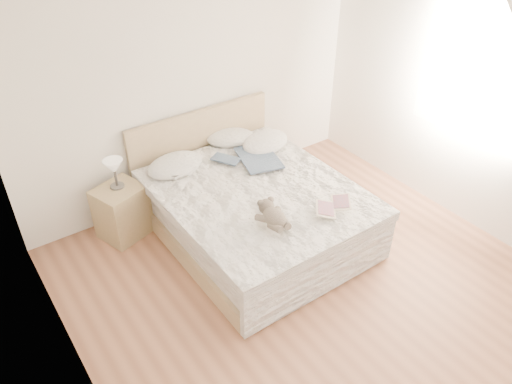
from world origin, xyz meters
TOP-DOWN VIEW (x-y plane):
  - floor at (0.00, 0.00)m, footprint 4.00×4.50m
  - wall_back at (0.00, 2.25)m, footprint 4.00×0.02m
  - wall_left at (-2.00, 0.00)m, footprint 0.02×4.50m
  - wall_right at (2.00, 0.00)m, footprint 0.02×4.50m
  - window at (1.99, 0.30)m, footprint 0.02×1.30m
  - bed at (0.00, 1.19)m, footprint 1.72×2.14m
  - nightstand at (-1.08, 1.95)m, footprint 0.55×0.52m
  - table_lamp at (-1.07, 1.98)m, footprint 0.25×0.25m
  - pillow_left at (-0.47, 1.90)m, footprint 0.64×0.48m
  - pillow_middle at (0.31, 2.06)m, footprint 0.65×0.56m
  - pillow_right at (0.56, 1.75)m, footprint 0.67×0.54m
  - blouse at (0.32, 1.53)m, footprint 0.73×0.76m
  - photo_book at (-0.50, 1.77)m, footprint 0.38×0.33m
  - childrens_book at (0.38, 0.45)m, footprint 0.45×0.43m
  - teddy_bear at (-0.22, 0.54)m, footprint 0.25×0.34m

SIDE VIEW (x-z plane):
  - floor at x=0.00m, z-range 0.00..0.00m
  - nightstand at x=-1.08m, z-range 0.00..0.56m
  - bed at x=0.00m, z-range -0.19..0.81m
  - blouse at x=0.32m, z-range 0.62..0.64m
  - photo_book at x=-0.50m, z-range 0.62..0.64m
  - childrens_book at x=0.38m, z-range 0.62..0.64m
  - pillow_left at x=-0.47m, z-range 0.55..0.73m
  - pillow_middle at x=0.31m, z-range 0.56..0.72m
  - pillow_right at x=0.56m, z-range 0.55..0.73m
  - teddy_bear at x=-0.22m, z-range 0.56..0.74m
  - table_lamp at x=-1.07m, z-range 0.63..0.93m
  - wall_back at x=0.00m, z-range 0.00..2.70m
  - wall_left at x=-2.00m, z-range 0.00..2.70m
  - wall_right at x=2.00m, z-range 0.00..2.70m
  - window at x=1.99m, z-range 0.90..2.00m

